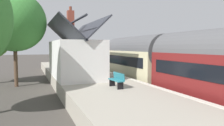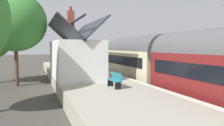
{
  "view_description": "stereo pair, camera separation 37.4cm",
  "coord_description": "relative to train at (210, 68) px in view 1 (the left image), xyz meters",
  "views": [
    {
      "loc": [
        -18.78,
        8.28,
        3.36
      ],
      "look_at": [
        -1.65,
        1.5,
        1.96
      ],
      "focal_mm": 34.0,
      "sensor_mm": 36.0,
      "label": 1
    },
    {
      "loc": [
        -18.91,
        7.93,
        3.36
      ],
      "look_at": [
        -1.65,
        1.5,
        1.96
      ],
      "focal_mm": 34.0,
      "sensor_mm": 36.0,
      "label": 2
    }
  ],
  "objects": [
    {
      "name": "ground_plane",
      "position": [
        10.06,
        0.9,
        -2.21
      ],
      "size": [
        160.0,
        160.0,
        0.0
      ],
      "primitive_type": "plane",
      "color": "#423D38"
    },
    {
      "name": "lamp_post_platform",
      "position": [
        17.88,
        2.48,
        1.32
      ],
      "size": [
        0.32,
        0.5,
        3.68
      ],
      "color": "black",
      "rests_on": "platform"
    },
    {
      "name": "train",
      "position": [
        0.0,
        0.0,
        0.0
      ],
      "size": [
        26.01,
        2.73,
        4.32
      ],
      "color": "black",
      "rests_on": "ground"
    },
    {
      "name": "tree_far_left",
      "position": [
        10.8,
        10.18,
        3.24
      ],
      "size": [
        4.85,
        5.18,
        7.95
      ],
      "color": "#4C3828",
      "rests_on": "ground"
    },
    {
      "name": "station_building",
      "position": [
        8.29,
        5.71,
        0.34
      ],
      "size": [
        7.88,
        3.51,
        5.84
      ],
      "color": "white",
      "rests_on": "platform"
    },
    {
      "name": "bench_mid_platform",
      "position": [
        13.94,
        4.14,
        -0.78
      ],
      "size": [
        1.41,
        0.48,
        0.88
      ],
      "color": "#26727F",
      "rests_on": "platform"
    },
    {
      "name": "planter_edge_far",
      "position": [
        20.33,
        2.6,
        -0.72
      ],
      "size": [
        0.7,
        0.7,
        1.02
      ],
      "color": "black",
      "rests_on": "platform"
    },
    {
      "name": "platform_edge_coping",
      "position": [
        10.06,
        2.08,
        -1.25
      ],
      "size": [
        32.0,
        0.36,
        0.02
      ],
      "primitive_type": "cube",
      "color": "beige",
      "rests_on": "platform"
    },
    {
      "name": "bench_platform_end",
      "position": [
        16.5,
        4.14,
        -0.78
      ],
      "size": [
        1.41,
        0.46,
        0.88
      ],
      "color": "#26727F",
      "rests_on": "platform"
    },
    {
      "name": "rail_near",
      "position": [
        10.06,
        -0.72,
        -2.14
      ],
      "size": [
        52.0,
        0.08,
        0.14
      ],
      "primitive_type": "cube",
      "color": "gray",
      "rests_on": "ground"
    },
    {
      "name": "planter_under_sign",
      "position": [
        21.87,
        5.46,
        -0.93
      ],
      "size": [
        0.38,
        0.38,
        0.66
      ],
      "color": "teal",
      "rests_on": "platform"
    },
    {
      "name": "platform",
      "position": [
        10.06,
        4.63,
        -1.74
      ],
      "size": [
        32.0,
        5.47,
        0.96
      ],
      "primitive_type": "cube",
      "color": "#A39B8C",
      "rests_on": "ground"
    },
    {
      "name": "rail_far",
      "position": [
        10.06,
        0.72,
        -2.14
      ],
      "size": [
        52.0,
        0.08,
        0.14
      ],
      "primitive_type": "cube",
      "color": "gray",
      "rests_on": "ground"
    },
    {
      "name": "planter_edge_near",
      "position": [
        20.32,
        5.59,
        -0.86
      ],
      "size": [
        0.49,
        0.49,
        0.74
      ],
      "color": "black",
      "rests_on": "platform"
    },
    {
      "name": "planter_corner_building",
      "position": [
        14.05,
        6.34,
        -0.95
      ],
      "size": [
        0.74,
        0.32,
        0.65
      ],
      "color": "#9E5138",
      "rests_on": "platform"
    },
    {
      "name": "bench_near_building",
      "position": [
        19.37,
        4.12,
        -0.78
      ],
      "size": [
        1.42,
        0.5,
        0.88
      ],
      "color": "#26727F",
      "rests_on": "platform"
    },
    {
      "name": "bench_by_lamp",
      "position": [
        2.69,
        4.34,
        -0.78
      ],
      "size": [
        1.42,
        0.5,
        0.88
      ],
      "color": "#26727F",
      "rests_on": "platform"
    }
  ]
}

